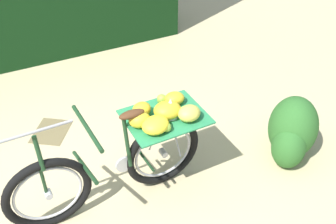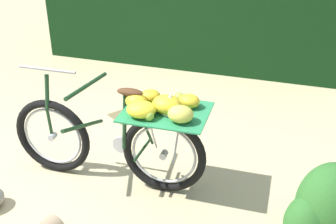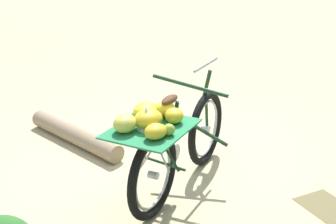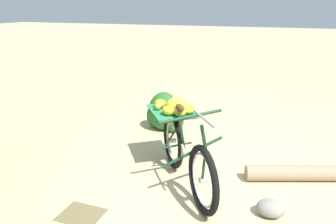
% 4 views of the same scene
% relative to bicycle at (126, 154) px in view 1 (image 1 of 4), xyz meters
% --- Properties ---
extents(ground_plane, '(60.00, 60.00, 0.00)m').
position_rel_bicycle_xyz_m(ground_plane, '(-0.17, 0.41, -0.52)').
color(ground_plane, '#C6B284').
extents(bicycle, '(1.29, 1.62, 1.03)m').
position_rel_bicycle_xyz_m(bicycle, '(0.00, 0.00, 0.00)').
color(bicycle, black).
rests_on(bicycle, ground_plane).
extents(shrub_cluster, '(0.70, 0.48, 0.67)m').
position_rel_bicycle_xyz_m(shrub_cluster, '(0.79, -1.51, -0.23)').
color(shrub_cluster, '#2D6628').
rests_on(shrub_cluster, ground_plane).
extents(leaf_litter_patch, '(0.44, 0.36, 0.01)m').
position_rel_bicycle_xyz_m(leaf_litter_patch, '(0.76, 1.06, -0.52)').
color(leaf_litter_patch, olive).
rests_on(leaf_litter_patch, ground_plane).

